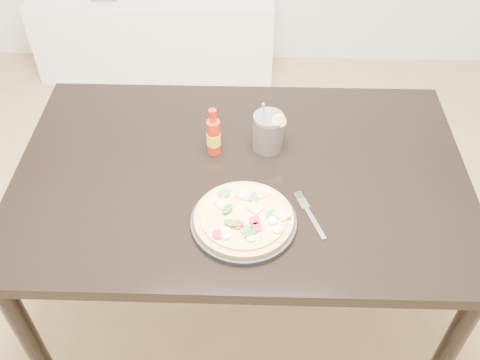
{
  "coord_description": "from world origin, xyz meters",
  "views": [
    {
      "loc": [
        -0.21,
        -0.79,
        1.9
      ],
      "look_at": [
        -0.24,
        0.27,
        0.83
      ],
      "focal_mm": 40.0,
      "sensor_mm": 36.0,
      "label": 1
    }
  ],
  "objects_px": {
    "dining_table": "(241,190)",
    "plate": "(244,222)",
    "pizza": "(244,218)",
    "fork": "(309,213)",
    "cola_cup": "(268,133)",
    "media_console": "(156,35)",
    "hot_sauce_bottle": "(214,136)"
  },
  "relations": [
    {
      "from": "plate",
      "to": "media_console",
      "type": "distance_m",
      "value": 2.04
    },
    {
      "from": "plate",
      "to": "pizza",
      "type": "distance_m",
      "value": 0.02
    },
    {
      "from": "media_console",
      "to": "fork",
      "type": "bearing_deg",
      "value": -67.72
    },
    {
      "from": "pizza",
      "to": "media_console",
      "type": "distance_m",
      "value": 2.04
    },
    {
      "from": "plate",
      "to": "pizza",
      "type": "xyz_separation_m",
      "value": [
        0.0,
        -0.0,
        0.02
      ]
    },
    {
      "from": "plate",
      "to": "fork",
      "type": "height_order",
      "value": "plate"
    },
    {
      "from": "media_console",
      "to": "hot_sauce_bottle",
      "type": "bearing_deg",
      "value": -73.55
    },
    {
      "from": "hot_sauce_bottle",
      "to": "fork",
      "type": "relative_size",
      "value": 0.92
    },
    {
      "from": "dining_table",
      "to": "pizza",
      "type": "bearing_deg",
      "value": -86.21
    },
    {
      "from": "cola_cup",
      "to": "fork",
      "type": "bearing_deg",
      "value": -67.79
    },
    {
      "from": "plate",
      "to": "hot_sauce_bottle",
      "type": "xyz_separation_m",
      "value": [
        -0.1,
        0.3,
        0.06
      ]
    },
    {
      "from": "pizza",
      "to": "media_console",
      "type": "bearing_deg",
      "value": 106.84
    },
    {
      "from": "fork",
      "to": "cola_cup",
      "type": "bearing_deg",
      "value": 91.57
    },
    {
      "from": "fork",
      "to": "media_console",
      "type": "xyz_separation_m",
      "value": [
        -0.76,
        1.85,
        -0.5
      ]
    },
    {
      "from": "cola_cup",
      "to": "dining_table",
      "type": "bearing_deg",
      "value": -125.61
    },
    {
      "from": "plate",
      "to": "fork",
      "type": "relative_size",
      "value": 1.63
    },
    {
      "from": "dining_table",
      "to": "cola_cup",
      "type": "bearing_deg",
      "value": 54.39
    },
    {
      "from": "dining_table",
      "to": "plate",
      "type": "height_order",
      "value": "plate"
    },
    {
      "from": "cola_cup",
      "to": "plate",
      "type": "bearing_deg",
      "value": -101.94
    },
    {
      "from": "pizza",
      "to": "fork",
      "type": "xyz_separation_m",
      "value": [
        0.18,
        0.04,
        -0.02
      ]
    },
    {
      "from": "dining_table",
      "to": "fork",
      "type": "xyz_separation_m",
      "value": [
        0.2,
        -0.17,
        0.09
      ]
    },
    {
      "from": "hot_sauce_bottle",
      "to": "cola_cup",
      "type": "height_order",
      "value": "cola_cup"
    },
    {
      "from": "hot_sauce_bottle",
      "to": "media_console",
      "type": "distance_m",
      "value": 1.75
    },
    {
      "from": "pizza",
      "to": "cola_cup",
      "type": "bearing_deg",
      "value": 78.33
    },
    {
      "from": "cola_cup",
      "to": "media_console",
      "type": "distance_m",
      "value": 1.78
    },
    {
      "from": "plate",
      "to": "pizza",
      "type": "bearing_deg",
      "value": -38.77
    },
    {
      "from": "plate",
      "to": "dining_table",
      "type": "bearing_deg",
      "value": 93.45
    },
    {
      "from": "plate",
      "to": "pizza",
      "type": "relative_size",
      "value": 1.07
    },
    {
      "from": "plate",
      "to": "media_console",
      "type": "bearing_deg",
      "value": 106.81
    },
    {
      "from": "plate",
      "to": "pizza",
      "type": "height_order",
      "value": "pizza"
    },
    {
      "from": "dining_table",
      "to": "pizza",
      "type": "distance_m",
      "value": 0.24
    },
    {
      "from": "hot_sauce_bottle",
      "to": "cola_cup",
      "type": "xyz_separation_m",
      "value": [
        0.17,
        0.03,
        -0.01
      ]
    }
  ]
}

